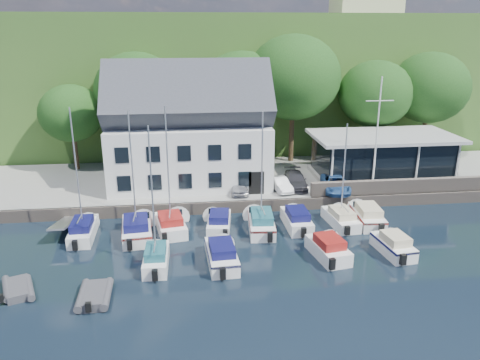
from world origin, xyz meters
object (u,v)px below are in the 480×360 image
Objects in this scene: club_pavilion at (382,156)px; car_blue at (335,183)px; boat_r1_5 at (297,218)px; boat_r1_6 at (344,173)px; car_silver at (238,185)px; dinghy_1 at (94,294)px; boat_r2_1 at (153,203)px; boat_r2_2 at (222,252)px; boat_r2_3 at (328,246)px; dinghy_0 at (18,287)px; boat_r1_0 at (78,181)px; boat_r1_2 at (168,176)px; flagpole at (377,136)px; boat_r1_1 at (133,175)px; boat_r2_4 at (393,243)px; harbor_building at (189,136)px; boat_r1_4 at (262,170)px; boat_r1_7 at (367,214)px; car_white at (280,184)px; boat_r1_3 at (219,220)px; car_dgrey at (295,180)px.

club_pavilion reaches higher than car_blue.
boat_r1_5 is 0.73× the size of boat_r1_6.
dinghy_1 is (-9.72, -14.14, -1.25)m from car_silver.
boat_r2_2 is at bearing -0.73° from boat_r2_1.
boat_r2_3 reaches higher than dinghy_0.
boat_r1_2 reaches higher than boat_r1_0.
flagpole is 6.29m from boat_r1_6.
boat_r1_2 reaches higher than car_blue.
boat_r2_4 is at bearing -20.86° from boat_r1_1.
boat_r2_3 is at bearing -25.71° from boat_r1_1.
boat_r1_4 is (5.10, -9.16, -0.64)m from harbor_building.
harbor_building is 16.78m from boat_r1_7.
boat_r1_6 is (3.48, -0.03, 3.45)m from boat_r1_5.
harbor_building is at bearing 123.81° from boat_r1_4.
boat_r1_0 reaches higher than car_blue.
boat_r1_4 is (1.12, -5.81, 3.09)m from car_silver.
boat_r1_1 is (-22.12, -8.85, 1.73)m from club_pavilion.
car_white is at bearing 170.52° from flagpole.
club_pavilion is 29.32m from dinghy_1.
boat_r2_2 is at bearing -84.99° from boat_r1_3.
harbor_building is 6.40m from car_silver.
boat_r2_3 is at bearing 0.55° from boat_r2_1.
flagpole is at bearing -19.82° from car_white.
boat_r2_4 is (9.40, -10.66, -0.88)m from car_silver.
car_dgrey is 0.46× the size of boat_r1_1.
boat_r1_0 is 1.55× the size of boat_r1_3.
boat_r1_1 is at bearing -178.53° from boat_r1_5.
car_blue is 14.77m from boat_r2_2.
car_blue is 5.27m from flagpole.
car_blue is at bearing 46.52° from boat_r1_5.
car_dgrey is at bearing 78.12° from boat_r2_3.
boat_r1_4 reaches higher than boat_r2_4.
club_pavilion is 1.50× the size of boat_r1_2.
boat_r1_2 is at bearing -176.57° from boat_r1_7.
boat_r1_0 is at bearing 172.09° from boat_r1_2.
boat_r1_0 is (-23.55, -4.31, -1.60)m from flagpole.
car_silver is at bearing 33.33° from boat_r1_2.
car_white is (7.73, -3.27, -3.78)m from harbor_building.
boat_r1_7 is 7.06m from boat_r2_3.
boat_r2_4 is at bearing -102.98° from flagpole.
boat_r1_1 reaches higher than boat_r1_3.
car_silver is 0.70× the size of boat_r2_4.
boat_r2_3 is at bearing -30.15° from boat_r1_3.
harbor_building is 19.85m from dinghy_0.
boat_r1_1 is (-11.84, -6.08, 3.21)m from car_white.
boat_r2_2 is (1.71, -14.05, -4.59)m from harbor_building.
boat_r1_6 is at bearing -4.44° from boat_r1_1.
boat_r1_0 is 9.73m from dinghy_1.
dinghy_1 is (-4.06, -8.82, -4.02)m from boat_r1_2.
boat_r1_6 is 1.55× the size of boat_r2_3.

